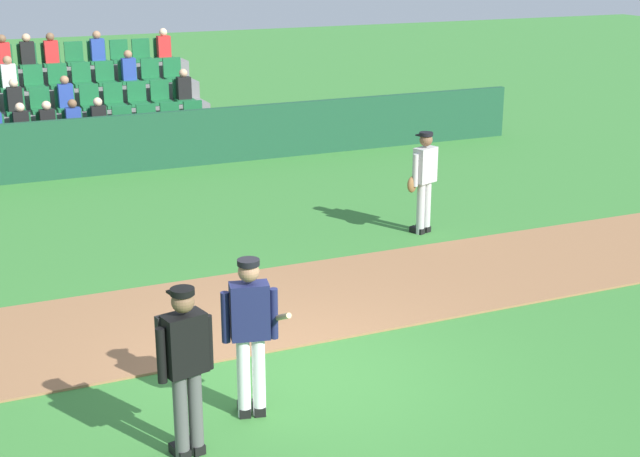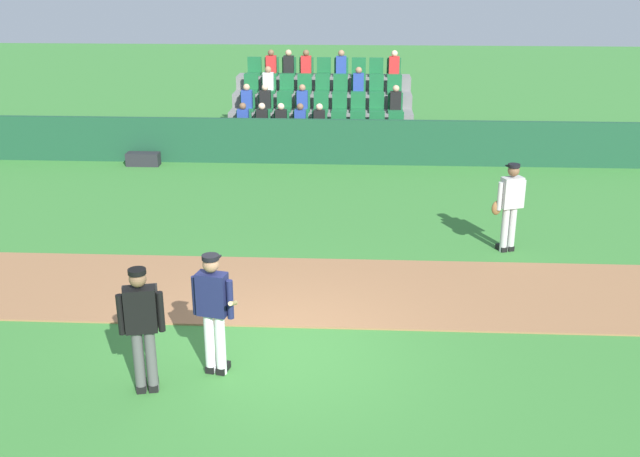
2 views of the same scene
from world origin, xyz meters
TOP-DOWN VIEW (x-y plane):
  - ground_plane at (0.00, 0.00)m, footprint 80.00×80.00m
  - infield_dirt_path at (0.00, 2.07)m, footprint 28.00×2.77m
  - dugout_fence at (0.00, 10.46)m, footprint 20.00×0.16m
  - stadium_bleachers at (-0.03, 12.76)m, footprint 5.55×3.80m
  - batter_navy_jersey at (-0.78, -0.67)m, footprint 0.62×0.80m
  - umpire_home_plate at (-1.62, -1.17)m, footprint 0.58×0.37m
  - runner_grey_jersey at (4.05, 4.12)m, footprint 0.66×0.40m

SIDE VIEW (x-z plane):
  - ground_plane at x=0.00m, z-range 0.00..0.00m
  - infield_dirt_path at x=0.00m, z-range 0.00..0.03m
  - dugout_fence at x=0.00m, z-range 0.00..1.25m
  - stadium_bleachers at x=-0.03m, z-range -0.58..2.12m
  - runner_grey_jersey at x=4.05m, z-range 0.08..1.84m
  - batter_navy_jersey at x=-0.78m, z-range 0.09..1.85m
  - umpire_home_plate at x=-1.62m, z-range 0.12..1.88m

